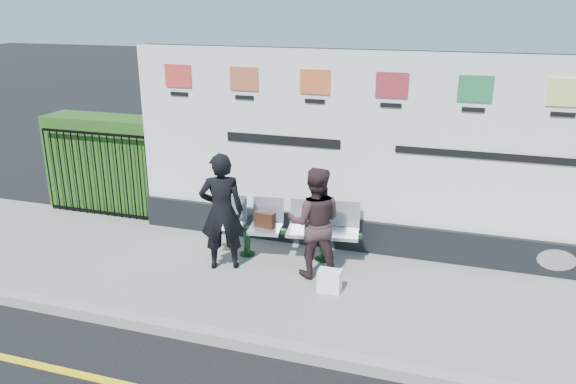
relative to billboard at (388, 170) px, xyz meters
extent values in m
cube|color=gray|center=(-0.50, -1.35, -1.36)|extent=(14.00, 3.00, 0.12)
cube|color=gray|center=(-0.50, -2.85, -1.35)|extent=(14.00, 0.18, 0.14)
cube|color=black|center=(0.00, 0.00, -1.05)|extent=(8.00, 0.30, 0.50)
cube|color=silver|center=(0.00, 0.00, 0.45)|extent=(8.00, 0.14, 2.50)
cube|color=#244E17|center=(-5.08, 0.45, -0.45)|extent=(2.35, 0.70, 1.70)
imported|color=black|center=(-2.12, -1.23, -0.45)|extent=(0.73, 0.62, 1.70)
imported|color=#362325|center=(-0.81, -1.07, -0.52)|extent=(0.88, 0.75, 1.57)
cube|color=black|center=(-1.66, -0.71, -0.72)|extent=(0.31, 0.18, 0.23)
cube|color=white|center=(-0.49, -1.48, -1.15)|extent=(0.30, 0.18, 0.30)
camera|label=1|loc=(1.01, -7.95, 2.36)|focal=35.00mm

